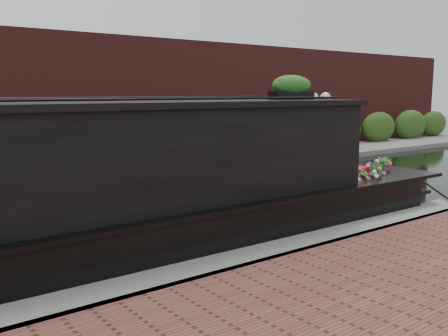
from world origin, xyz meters
TOP-DOWN VIEW (x-y plane):
  - ground at (0.00, 0.00)m, footprint 80.00×80.00m
  - near_bank_coping at (0.00, -3.30)m, footprint 40.00×0.60m
  - far_bank_path at (0.00, 4.20)m, footprint 40.00×2.40m
  - far_hedge at (0.00, 5.10)m, footprint 40.00×1.10m
  - far_brick_wall at (0.00, 7.20)m, footprint 40.00×1.00m
  - narrowboat at (-2.52, -2.01)m, footprint 11.66×2.19m
  - rope_fender at (3.79, -2.01)m, footprint 0.31×0.37m

SIDE VIEW (x-z plane):
  - ground at x=0.00m, z-range 0.00..0.00m
  - near_bank_coping at x=0.00m, z-range -0.25..0.25m
  - far_bank_path at x=0.00m, z-range -0.17..0.17m
  - far_hedge at x=0.00m, z-range -1.40..1.40m
  - far_brick_wall at x=0.00m, z-range -4.00..4.00m
  - rope_fender at x=3.79m, z-range 0.00..0.31m
  - narrowboat at x=-2.52m, z-range -0.55..2.17m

